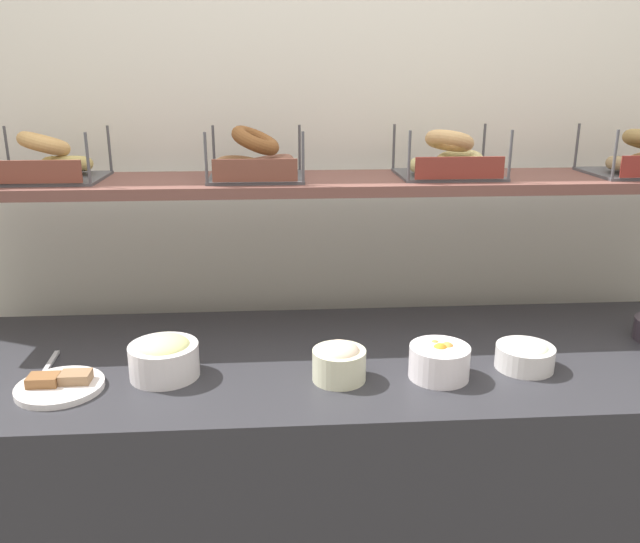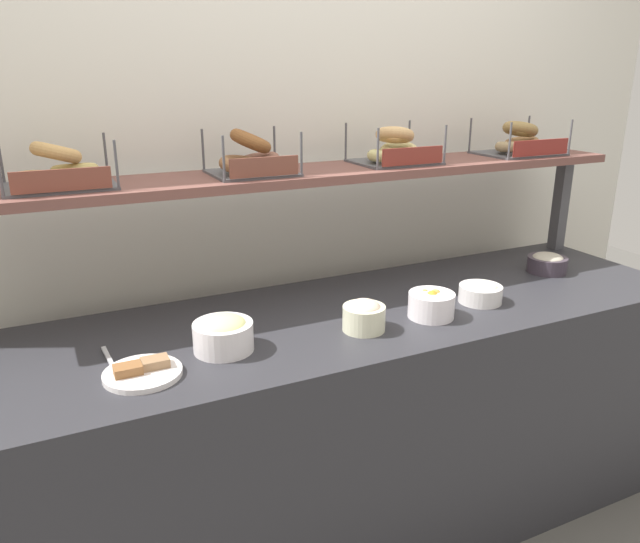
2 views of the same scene
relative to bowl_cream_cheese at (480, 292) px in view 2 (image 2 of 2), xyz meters
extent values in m
plane|color=#595651|center=(-0.39, 0.11, -0.89)|extent=(8.00, 8.00, 0.00)
cube|color=silver|center=(-0.39, 0.66, 0.31)|extent=(3.58, 0.06, 2.40)
cube|color=#2D2D33|center=(-0.39, 0.11, -0.46)|extent=(2.38, 0.70, 0.85)
cube|color=#4C4C51|center=(0.74, 0.38, 0.16)|extent=(0.05, 0.05, 0.40)
cube|color=brown|center=(-0.39, 0.38, 0.38)|extent=(2.34, 0.32, 0.03)
cylinder|color=white|center=(0.00, 0.00, -0.01)|extent=(0.15, 0.15, 0.06)
ellipsoid|color=white|center=(0.00, 0.00, 0.02)|extent=(0.11, 0.11, 0.04)
cylinder|color=#EBEAC3|center=(-0.47, -0.03, 0.00)|extent=(0.13, 0.13, 0.08)
ellipsoid|color=beige|center=(-0.47, -0.03, 0.03)|extent=(0.10, 0.10, 0.05)
cylinder|color=white|center=(-0.23, -0.04, 0.00)|extent=(0.15, 0.15, 0.08)
sphere|color=orange|center=(-0.23, -0.04, 0.03)|extent=(0.04, 0.04, 0.04)
sphere|color=orange|center=(-0.23, 0.00, 0.03)|extent=(0.03, 0.03, 0.03)
sphere|color=gold|center=(-0.21, -0.03, 0.03)|extent=(0.04, 0.04, 0.04)
cylinder|color=white|center=(-0.90, 0.02, 0.00)|extent=(0.17, 0.17, 0.08)
ellipsoid|color=#E9EC97|center=(-0.90, 0.02, 0.04)|extent=(0.13, 0.13, 0.06)
cylinder|color=#3C333E|center=(0.45, 0.14, -0.01)|extent=(0.15, 0.15, 0.06)
ellipsoid|color=#BAB29C|center=(0.45, 0.14, 0.02)|extent=(0.12, 0.12, 0.04)
cylinder|color=white|center=(-1.14, -0.04, -0.03)|extent=(0.20, 0.20, 0.01)
cube|color=brown|center=(-1.17, -0.04, -0.01)|extent=(0.07, 0.05, 0.02)
cube|color=#946E4C|center=(-1.10, -0.03, -0.01)|extent=(0.07, 0.05, 0.02)
cube|color=#B7B7BC|center=(-1.20, 0.10, -0.03)|extent=(0.02, 0.14, 0.01)
ellipsoid|color=#B7B7BC|center=(-1.20, 0.01, -0.03)|extent=(0.04, 0.03, 0.01)
cube|color=#4C4C51|center=(-1.25, 0.39, 0.40)|extent=(0.30, 0.24, 0.01)
cylinder|color=#4C4C51|center=(-1.40, 0.28, 0.46)|extent=(0.01, 0.01, 0.14)
cylinder|color=#4C4C51|center=(-1.11, 0.28, 0.46)|extent=(0.01, 0.01, 0.14)
cylinder|color=#4C4C51|center=(-1.40, 0.51, 0.46)|extent=(0.01, 0.01, 0.14)
cylinder|color=#4C4C51|center=(-1.11, 0.51, 0.46)|extent=(0.01, 0.01, 0.14)
cube|color=brown|center=(-1.25, 0.27, 0.43)|extent=(0.26, 0.01, 0.06)
torus|color=tan|center=(-1.31, 0.36, 0.43)|extent=(0.17, 0.17, 0.05)
torus|color=tan|center=(-1.21, 0.43, 0.43)|extent=(0.15, 0.16, 0.06)
torus|color=tan|center=(-1.25, 0.39, 0.49)|extent=(0.19, 0.18, 0.08)
cube|color=#4C4C51|center=(-0.67, 0.38, 0.40)|extent=(0.26, 0.24, 0.01)
cylinder|color=#4C4C51|center=(-0.80, 0.26, 0.46)|extent=(0.01, 0.01, 0.14)
cylinder|color=#4C4C51|center=(-0.55, 0.26, 0.46)|extent=(0.01, 0.01, 0.14)
cylinder|color=#4C4C51|center=(-0.80, 0.49, 0.46)|extent=(0.01, 0.01, 0.14)
cylinder|color=#4C4C51|center=(-0.55, 0.49, 0.46)|extent=(0.01, 0.01, 0.14)
cube|color=brown|center=(-0.67, 0.26, 0.43)|extent=(0.22, 0.01, 0.06)
torus|color=#8C5F3C|center=(-0.72, 0.35, 0.43)|extent=(0.20, 0.20, 0.06)
torus|color=brown|center=(-0.63, 0.41, 0.43)|extent=(0.18, 0.17, 0.06)
torus|color=brown|center=(-0.67, 0.38, 0.50)|extent=(0.17, 0.17, 0.09)
cube|color=#4C4C51|center=(-0.12, 0.39, 0.40)|extent=(0.29, 0.24, 0.01)
cylinder|color=#4C4C51|center=(-0.26, 0.27, 0.46)|extent=(0.01, 0.01, 0.14)
cylinder|color=#4C4C51|center=(0.02, 0.27, 0.46)|extent=(0.01, 0.01, 0.14)
cylinder|color=#4C4C51|center=(-0.26, 0.50, 0.46)|extent=(0.01, 0.01, 0.14)
cylinder|color=#4C4C51|center=(0.02, 0.50, 0.46)|extent=(0.01, 0.01, 0.14)
cube|color=maroon|center=(-0.12, 0.27, 0.43)|extent=(0.24, 0.01, 0.06)
torus|color=#C4BB76|center=(-0.17, 0.36, 0.43)|extent=(0.19, 0.19, 0.05)
torus|color=#CBBB7A|center=(-0.08, 0.42, 0.43)|extent=(0.20, 0.20, 0.06)
torus|color=tan|center=(-0.12, 0.39, 0.49)|extent=(0.20, 0.20, 0.08)
cube|color=#4C4C51|center=(0.46, 0.38, 0.40)|extent=(0.32, 0.24, 0.01)
cylinder|color=#4C4C51|center=(0.31, 0.26, 0.46)|extent=(0.01, 0.01, 0.14)
cylinder|color=#4C4C51|center=(0.62, 0.26, 0.46)|extent=(0.01, 0.01, 0.14)
cylinder|color=#4C4C51|center=(0.31, 0.49, 0.46)|extent=(0.01, 0.01, 0.14)
cylinder|color=#4C4C51|center=(0.62, 0.49, 0.46)|extent=(0.01, 0.01, 0.14)
cube|color=maroon|center=(0.46, 0.26, 0.43)|extent=(0.27, 0.01, 0.06)
torus|color=#97805A|center=(0.41, 0.35, 0.43)|extent=(0.20, 0.20, 0.05)
torus|color=#A27447|center=(0.51, 0.41, 0.43)|extent=(0.18, 0.17, 0.06)
torus|color=#997B47|center=(0.46, 0.38, 0.49)|extent=(0.19, 0.19, 0.08)
camera|label=1|loc=(-0.62, -1.43, 0.67)|focal=35.81mm
camera|label=2|loc=(-1.33, -1.50, 0.72)|focal=34.01mm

